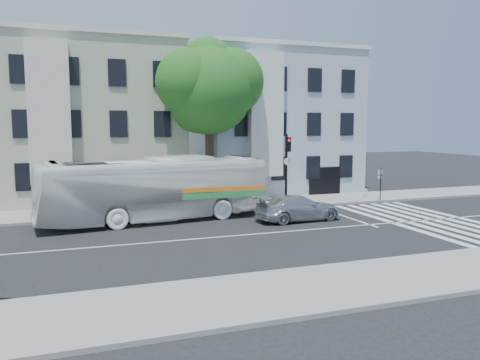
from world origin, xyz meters
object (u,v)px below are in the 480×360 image
traffic_signal (287,159)px  fire_hydrant (366,194)px  bus (157,189)px  sedan (298,208)px

traffic_signal → fire_hydrant: traffic_signal is taller
bus → sedan: 7.98m
bus → sedan: (7.46, -2.61, -1.08)m
bus → fire_hydrant: bearing=-90.1°
traffic_signal → fire_hydrant: (5.86, -0.58, -2.52)m
sedan → traffic_signal: size_ratio=1.04×
bus → fire_hydrant: size_ratio=17.30×
bus → traffic_signal: bearing=-82.2°
sedan → fire_hydrant: size_ratio=6.61×
traffic_signal → fire_hydrant: bearing=-12.9°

